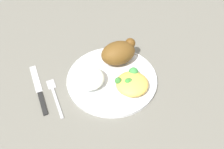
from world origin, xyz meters
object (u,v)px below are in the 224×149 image
object	(u,v)px
mac_cheese_with_broccoli	(132,83)
roasted_chicken	(119,52)
knife	(39,92)
fork	(55,95)
rice_pile	(89,78)
plate	(112,78)

from	to	relation	value
mac_cheese_with_broccoli	roasted_chicken	bearing A→B (deg)	83.68
knife	mac_cheese_with_broccoli	bearing A→B (deg)	-22.33
mac_cheese_with_broccoli	fork	world-z (taller)	mac_cheese_with_broccoli
rice_pile	mac_cheese_with_broccoli	distance (m)	0.12
roasted_chicken	mac_cheese_with_broccoli	size ratio (longest dim) A/B	1.27
plate	rice_pile	distance (m)	0.07
rice_pile	fork	world-z (taller)	rice_pile
fork	knife	xyz separation A→B (m)	(-0.04, 0.03, 0.00)
plate	mac_cheese_with_broccoli	distance (m)	0.07
plate	knife	xyz separation A→B (m)	(-0.21, 0.04, -0.00)
rice_pile	mac_cheese_with_broccoli	size ratio (longest dim) A/B	0.95
fork	knife	world-z (taller)	knife
rice_pile	fork	xyz separation A→B (m)	(-0.10, 0.01, -0.03)
mac_cheese_with_broccoli	fork	xyz separation A→B (m)	(-0.20, 0.07, -0.03)
mac_cheese_with_broccoli	plate	bearing A→B (deg)	121.47
roasted_chicken	knife	world-z (taller)	roasted_chicken
rice_pile	fork	size ratio (longest dim) A/B	0.61
rice_pile	plate	bearing A→B (deg)	-4.40
plate	fork	xyz separation A→B (m)	(-0.17, 0.01, -0.01)
fork	knife	distance (m)	0.05
roasted_chicken	knife	distance (m)	0.26
rice_pile	fork	distance (m)	0.11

